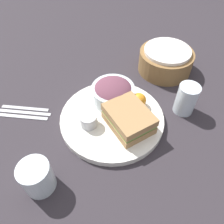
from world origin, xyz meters
TOP-DOWN VIEW (x-y plane):
  - ground_plane at (0.00, 0.00)m, footprint 4.00×4.00m
  - plate at (0.00, 0.00)m, footprint 0.32×0.32m
  - sandwich at (0.06, -0.00)m, footprint 0.17×0.15m
  - salad_bowl at (-0.04, 0.06)m, footprint 0.14×0.14m
  - dressing_cup at (-0.04, -0.06)m, footprint 0.05×0.05m
  - orange_wedge at (0.04, 0.09)m, footprint 0.05×0.05m
  - drink_glass at (0.17, 0.17)m, footprint 0.06×0.06m
  - bread_basket at (0.02, 0.33)m, footprint 0.20×0.20m
  - fork at (-0.25, -0.15)m, footprint 0.16×0.09m
  - knife at (-0.26, -0.14)m, footprint 0.17×0.10m
  - spoon at (-0.27, -0.12)m, footprint 0.15×0.08m
  - water_glass at (-0.03, -0.27)m, footprint 0.08×0.08m

SIDE VIEW (x-z plane):
  - ground_plane at x=0.00m, z-range 0.00..0.00m
  - fork at x=-0.25m, z-range 0.00..0.01m
  - knife at x=-0.26m, z-range 0.00..0.01m
  - spoon at x=-0.27m, z-range 0.00..0.01m
  - plate at x=0.00m, z-range 0.00..0.02m
  - dressing_cup at x=-0.04m, z-range 0.02..0.06m
  - water_glass at x=-0.03m, z-range 0.00..0.09m
  - bread_basket at x=0.02m, z-range 0.00..0.09m
  - orange_wedge at x=0.04m, z-range 0.02..0.07m
  - sandwich at x=0.06m, z-range 0.02..0.08m
  - drink_glass at x=0.17m, z-range 0.00..0.10m
  - salad_bowl at x=-0.04m, z-range 0.02..0.09m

